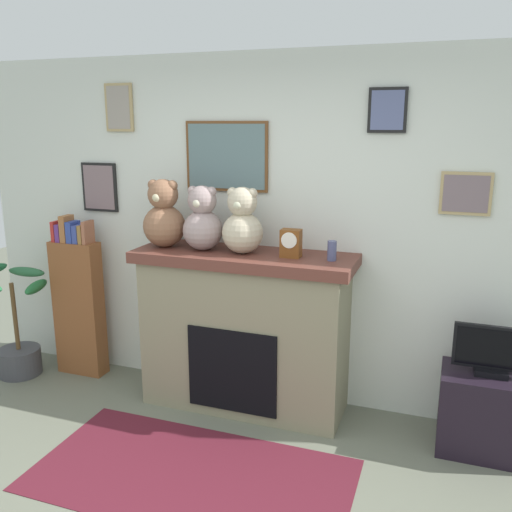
{
  "coord_description": "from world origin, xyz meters",
  "views": [
    {
      "loc": [
        1.18,
        -1.88,
        2.11
      ],
      "look_at": [
        -0.09,
        1.69,
        1.18
      ],
      "focal_mm": 38.39,
      "sensor_mm": 36.0,
      "label": 1
    }
  ],
  "objects_px": {
    "potted_plant": "(17,337)",
    "teddy_bear_brown": "(164,217)",
    "fireplace": "(245,330)",
    "teddy_bear_cream": "(242,224)",
    "television": "(493,352)",
    "tv_stand": "(486,413)",
    "mantel_clock": "(291,243)",
    "teddy_bear_tan": "(203,221)",
    "bookshelf": "(78,302)",
    "candle_jar": "(332,251)"
  },
  "relations": [
    {
      "from": "potted_plant",
      "to": "teddy_bear_cream",
      "type": "distance_m",
      "value": 2.28
    },
    {
      "from": "mantel_clock",
      "to": "television",
      "type": "bearing_deg",
      "value": -1.08
    },
    {
      "from": "tv_stand",
      "to": "candle_jar",
      "type": "relative_size",
      "value": 4.33
    },
    {
      "from": "teddy_bear_brown",
      "to": "television",
      "type": "bearing_deg",
      "value": -0.64
    },
    {
      "from": "teddy_bear_tan",
      "to": "teddy_bear_cream",
      "type": "distance_m",
      "value": 0.31
    },
    {
      "from": "potted_plant",
      "to": "television",
      "type": "distance_m",
      "value": 3.72
    },
    {
      "from": "potted_plant",
      "to": "teddy_bear_cream",
      "type": "relative_size",
      "value": 2.0
    },
    {
      "from": "potted_plant",
      "to": "mantel_clock",
      "type": "distance_m",
      "value": 2.55
    },
    {
      "from": "candle_jar",
      "to": "bookshelf",
      "type": "bearing_deg",
      "value": 178.02
    },
    {
      "from": "bookshelf",
      "to": "teddy_bear_brown",
      "type": "bearing_deg",
      "value": -4.84
    },
    {
      "from": "potted_plant",
      "to": "candle_jar",
      "type": "height_order",
      "value": "candle_jar"
    },
    {
      "from": "candle_jar",
      "to": "teddy_bear_cream",
      "type": "xyz_separation_m",
      "value": [
        -0.64,
        -0.0,
        0.14
      ]
    },
    {
      "from": "fireplace",
      "to": "mantel_clock",
      "type": "relative_size",
      "value": 8.24
    },
    {
      "from": "bookshelf",
      "to": "teddy_bear_brown",
      "type": "distance_m",
      "value": 1.2
    },
    {
      "from": "mantel_clock",
      "to": "teddy_bear_cream",
      "type": "distance_m",
      "value": 0.38
    },
    {
      "from": "mantel_clock",
      "to": "teddy_bear_tan",
      "type": "distance_m",
      "value": 0.68
    },
    {
      "from": "fireplace",
      "to": "teddy_bear_tan",
      "type": "height_order",
      "value": "teddy_bear_tan"
    },
    {
      "from": "television",
      "to": "mantel_clock",
      "type": "distance_m",
      "value": 1.47
    },
    {
      "from": "potted_plant",
      "to": "candle_jar",
      "type": "bearing_deg",
      "value": 3.08
    },
    {
      "from": "fireplace",
      "to": "teddy_bear_brown",
      "type": "height_order",
      "value": "teddy_bear_brown"
    },
    {
      "from": "bookshelf",
      "to": "fireplace",
      "type": "bearing_deg",
      "value": -2.15
    },
    {
      "from": "potted_plant",
      "to": "teddy_bear_cream",
      "type": "height_order",
      "value": "teddy_bear_cream"
    },
    {
      "from": "bookshelf",
      "to": "teddy_bear_tan",
      "type": "distance_m",
      "value": 1.44
    },
    {
      "from": "television",
      "to": "teddy_bear_brown",
      "type": "height_order",
      "value": "teddy_bear_brown"
    },
    {
      "from": "teddy_bear_brown",
      "to": "teddy_bear_cream",
      "type": "xyz_separation_m",
      "value": [
        0.62,
        0.0,
        -0.02
      ]
    },
    {
      "from": "potted_plant",
      "to": "tv_stand",
      "type": "relative_size",
      "value": 1.61
    },
    {
      "from": "bookshelf",
      "to": "tv_stand",
      "type": "distance_m",
      "value": 3.23
    },
    {
      "from": "candle_jar",
      "to": "mantel_clock",
      "type": "distance_m",
      "value": 0.29
    },
    {
      "from": "teddy_bear_brown",
      "to": "teddy_bear_tan",
      "type": "xyz_separation_m",
      "value": [
        0.32,
        0.0,
        -0.02
      ]
    },
    {
      "from": "fireplace",
      "to": "candle_jar",
      "type": "bearing_deg",
      "value": -1.58
    },
    {
      "from": "fireplace",
      "to": "television",
      "type": "relative_size",
      "value": 3.32
    },
    {
      "from": "potted_plant",
      "to": "teddy_bear_tan",
      "type": "xyz_separation_m",
      "value": [
        1.69,
        0.14,
        1.08
      ]
    },
    {
      "from": "bookshelf",
      "to": "television",
      "type": "relative_size",
      "value": 2.82
    },
    {
      "from": "fireplace",
      "to": "potted_plant",
      "type": "xyz_separation_m",
      "value": [
        -2.0,
        -0.16,
        -0.27
      ]
    },
    {
      "from": "potted_plant",
      "to": "teddy_bear_brown",
      "type": "bearing_deg",
      "value": 5.89
    },
    {
      "from": "bookshelf",
      "to": "television",
      "type": "xyz_separation_m",
      "value": [
        3.21,
        -0.1,
        0.06
      ]
    },
    {
      "from": "potted_plant",
      "to": "candle_jar",
      "type": "xyz_separation_m",
      "value": [
        2.64,
        0.14,
        0.93
      ]
    },
    {
      "from": "candle_jar",
      "to": "tv_stand",
      "type": "bearing_deg",
      "value": -1.38
    },
    {
      "from": "fireplace",
      "to": "teddy_bear_cream",
      "type": "xyz_separation_m",
      "value": [
        -0.0,
        -0.02,
        0.81
      ]
    },
    {
      "from": "teddy_bear_tan",
      "to": "mantel_clock",
      "type": "bearing_deg",
      "value": -0.07
    },
    {
      "from": "potted_plant",
      "to": "teddy_bear_brown",
      "type": "relative_size",
      "value": 1.87
    },
    {
      "from": "teddy_bear_cream",
      "to": "teddy_bear_tan",
      "type": "bearing_deg",
      "value": 180.0
    },
    {
      "from": "teddy_bear_cream",
      "to": "television",
      "type": "bearing_deg",
      "value": -0.88
    },
    {
      "from": "teddy_bear_brown",
      "to": "teddy_bear_tan",
      "type": "bearing_deg",
      "value": 0.01
    },
    {
      "from": "tv_stand",
      "to": "teddy_bear_cream",
      "type": "xyz_separation_m",
      "value": [
        -1.7,
        0.02,
        1.14
      ]
    },
    {
      "from": "bookshelf",
      "to": "candle_jar",
      "type": "distance_m",
      "value": 2.25
    },
    {
      "from": "tv_stand",
      "to": "teddy_bear_brown",
      "type": "bearing_deg",
      "value": 179.39
    },
    {
      "from": "bookshelf",
      "to": "television",
      "type": "distance_m",
      "value": 3.22
    },
    {
      "from": "tv_stand",
      "to": "candle_jar",
      "type": "bearing_deg",
      "value": 178.62
    },
    {
      "from": "fireplace",
      "to": "tv_stand",
      "type": "bearing_deg",
      "value": -1.46
    }
  ]
}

